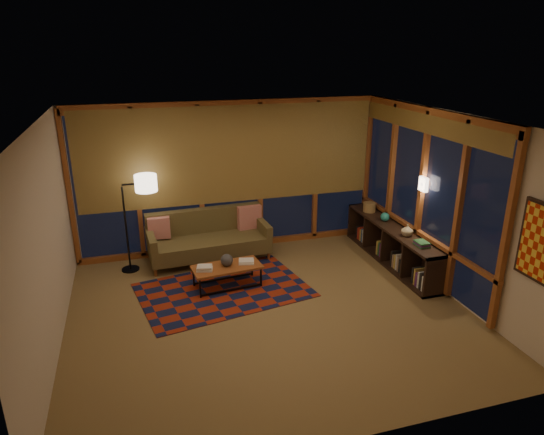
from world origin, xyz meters
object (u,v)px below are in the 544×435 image
object	(u,v)px
coffee_table	(227,276)
bookshelf	(391,245)
floor_lamp	(126,224)
sofa	(209,238)

from	to	relation	value
coffee_table	bookshelf	distance (m)	2.91
coffee_table	bookshelf	xyz separation A→B (m)	(2.90, 0.08, 0.15)
coffee_table	floor_lamp	distance (m)	1.90
sofa	coffee_table	world-z (taller)	sofa
floor_lamp	bookshelf	world-z (taller)	floor_lamp
sofa	floor_lamp	xyz separation A→B (m)	(-1.35, -0.02, 0.39)
sofa	floor_lamp	bearing A→B (deg)	177.69
sofa	coffee_table	distance (m)	1.11
floor_lamp	bookshelf	xyz separation A→B (m)	(4.35, -0.97, -0.49)
bookshelf	coffee_table	bearing A→B (deg)	-178.33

